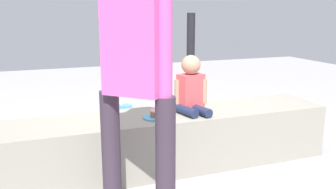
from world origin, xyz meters
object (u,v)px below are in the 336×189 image
(gift_bag, at_px, (122,118))
(party_cup_red, at_px, (52,136))
(adult_standing, at_px, (135,59))
(cake_box_white, at_px, (210,122))
(cake_plate, at_px, (156,115))
(water_bottle_near_gift, at_px, (178,119))
(handbag_black_leather, at_px, (173,111))
(child_seated, at_px, (191,88))
(handbag_brown_canvas, at_px, (107,141))

(gift_bag, distance_m, party_cup_red, 0.76)
(adult_standing, relative_size, cake_box_white, 5.26)
(gift_bag, height_order, cake_box_white, gift_bag)
(cake_box_white, bearing_deg, cake_plate, -136.17)
(adult_standing, relative_size, party_cup_red, 18.69)
(gift_bag, height_order, water_bottle_near_gift, gift_bag)
(adult_standing, relative_size, gift_bag, 5.01)
(water_bottle_near_gift, bearing_deg, gift_bag, 173.26)
(cake_plate, relative_size, handbag_black_leather, 0.73)
(water_bottle_near_gift, bearing_deg, child_seated, -106.14)
(water_bottle_near_gift, relative_size, handbag_brown_canvas, 0.59)
(cake_box_white, height_order, handbag_black_leather, handbag_black_leather)
(cake_plate, relative_size, water_bottle_near_gift, 1.14)
(adult_standing, bearing_deg, water_bottle_near_gift, 60.33)
(cake_plate, distance_m, handbag_black_leather, 1.57)
(child_seated, xyz_separation_m, cake_box_white, (0.64, 0.87, -0.62))
(water_bottle_near_gift, bearing_deg, cake_plate, -120.19)
(child_seated, distance_m, cake_box_white, 1.25)
(party_cup_red, bearing_deg, child_seated, -43.69)
(party_cup_red, bearing_deg, cake_plate, -55.28)
(adult_standing, distance_m, handbag_brown_canvas, 1.50)
(child_seated, xyz_separation_m, water_bottle_near_gift, (0.29, 1.01, -0.59))
(party_cup_red, bearing_deg, handbag_brown_canvas, -49.02)
(water_bottle_near_gift, bearing_deg, handbag_brown_canvas, -151.92)
(handbag_black_leather, bearing_deg, gift_bag, -162.52)
(handbag_brown_canvas, bearing_deg, cake_plate, -62.10)
(adult_standing, bearing_deg, handbag_black_leather, 62.97)
(cake_plate, bearing_deg, child_seated, 10.29)
(gift_bag, bearing_deg, cake_plate, -89.00)
(adult_standing, xyz_separation_m, cake_plate, (0.33, 0.61, -0.54))
(adult_standing, relative_size, water_bottle_near_gift, 8.74)
(adult_standing, xyz_separation_m, gift_bag, (0.31, 1.75, -0.88))
(cake_box_white, bearing_deg, gift_bag, 167.67)
(water_bottle_near_gift, xyz_separation_m, party_cup_red, (-1.39, 0.04, -0.04))
(child_seated, xyz_separation_m, handbag_brown_canvas, (-0.63, 0.52, -0.57))
(party_cup_red, bearing_deg, handbag_black_leather, 10.01)
(adult_standing, distance_m, water_bottle_near_gift, 2.15)
(water_bottle_near_gift, height_order, party_cup_red, water_bottle_near_gift)
(gift_bag, bearing_deg, adult_standing, -100.11)
(child_seated, distance_m, adult_standing, 1.00)
(gift_bag, bearing_deg, handbag_brown_canvas, -116.51)
(cake_box_white, bearing_deg, child_seated, -126.27)
(handbag_black_leather, bearing_deg, handbag_brown_canvas, -141.10)
(child_seated, xyz_separation_m, handbag_black_leather, (0.34, 1.30, -0.57))
(adult_standing, xyz_separation_m, cake_box_white, (1.30, 1.54, -0.97))
(child_seated, distance_m, gift_bag, 1.26)
(party_cup_red, xyz_separation_m, cake_box_white, (1.74, -0.18, 0.02))
(party_cup_red, relative_size, cake_box_white, 0.28)
(water_bottle_near_gift, relative_size, handbag_black_leather, 0.64)
(cake_plate, xyz_separation_m, water_bottle_near_gift, (0.62, 1.07, -0.40))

